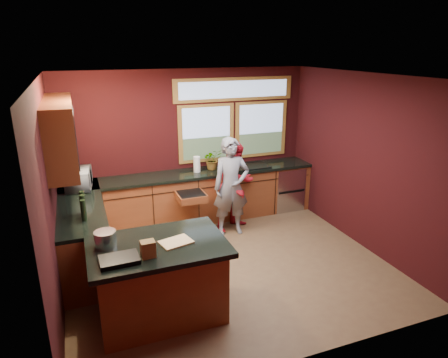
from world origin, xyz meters
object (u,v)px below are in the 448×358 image
island (160,280)px  cutting_board (176,242)px  stock_pot (105,239)px  person_red (236,186)px  person_grey (231,187)px

island → cutting_board: 0.52m
stock_pot → cutting_board: bearing=-14.9°
cutting_board → island: bearing=166.0°
person_red → stock_pot: bearing=-164.3°
island → person_red: size_ratio=1.00×
island → cutting_board: cutting_board is taller
island → person_red: (1.76, 1.93, 0.30)m
island → person_grey: bearing=47.9°
island → cutting_board: (0.20, -0.05, 0.48)m
person_red → cutting_board: (-1.56, -1.98, 0.18)m
island → person_grey: (1.60, 1.77, 0.36)m
island → person_red: bearing=47.7°
person_grey → cutting_board: (-1.40, -1.82, 0.12)m
person_grey → cutting_board: person_grey is taller
island → stock_pot: size_ratio=6.46×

